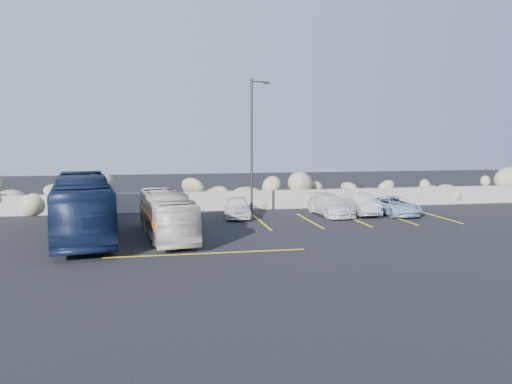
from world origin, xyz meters
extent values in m
plane|color=black|center=(0.00, 0.00, 0.00)|extent=(90.00, 90.00, 0.00)
cube|color=gray|center=(0.00, 12.00, 0.60)|extent=(60.00, 0.40, 1.20)
cube|color=gold|center=(-2.50, 7.00, 0.01)|extent=(0.12, 5.00, 0.01)
cube|color=gold|center=(2.60, 7.00, 0.01)|extent=(0.12, 5.00, 0.01)
cube|color=gold|center=(5.30, 7.00, 0.01)|extent=(0.12, 5.00, 0.01)
cube|color=gold|center=(7.90, 7.00, 0.01)|extent=(0.12, 5.00, 0.01)
cube|color=gold|center=(10.50, 7.00, 0.01)|extent=(0.12, 5.00, 0.01)
cube|color=gold|center=(13.10, 7.00, 0.01)|extent=(0.12, 5.00, 0.01)
cube|color=gold|center=(-1.00, 0.20, 0.01)|extent=(8.00, 0.12, 0.01)
cylinder|color=#2C2A27|center=(2.50, 9.50, 4.00)|extent=(0.14, 0.14, 8.00)
cylinder|color=#2C2A27|center=(2.95, 9.50, 7.80)|extent=(0.90, 0.08, 0.08)
cube|color=#2C2A27|center=(3.40, 9.50, 7.75)|extent=(0.35, 0.18, 0.12)
imported|color=beige|center=(-2.52, 3.90, 1.05)|extent=(2.68, 7.69, 2.10)
imported|color=#101B37|center=(-6.33, 4.66, 1.44)|extent=(3.94, 10.57, 2.88)
imported|color=silver|center=(1.55, 8.88, 0.62)|extent=(1.78, 3.73, 1.23)
imported|color=#B5B5BA|center=(8.98, 8.68, 0.62)|extent=(1.40, 3.79, 1.24)
imported|color=silver|center=(7.08, 8.61, 0.60)|extent=(2.02, 4.28, 1.21)
imported|color=#95B0D3|center=(10.94, 8.12, 0.54)|extent=(2.04, 4.02, 1.09)
camera|label=1|loc=(-2.73, -19.25, 4.57)|focal=35.00mm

